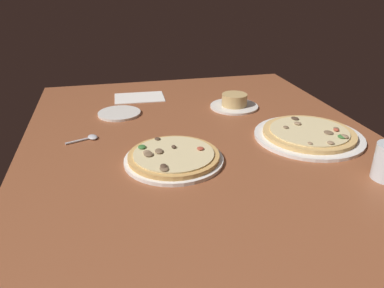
% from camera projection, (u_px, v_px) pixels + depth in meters
% --- Properties ---
extents(dining_table, '(1.50, 1.10, 0.04)m').
position_uv_depth(dining_table, '(209.00, 152.00, 1.11)').
color(dining_table, brown).
rests_on(dining_table, ground).
extents(pizza_main, '(0.27, 0.27, 0.03)m').
position_uv_depth(pizza_main, '(174.00, 157.00, 1.01)').
color(pizza_main, white).
rests_on(pizza_main, dining_table).
extents(pizza_side, '(0.33, 0.33, 0.03)m').
position_uv_depth(pizza_side, '(309.00, 134.00, 1.15)').
color(pizza_side, white).
rests_on(pizza_side, dining_table).
extents(ramekin_on_saucer, '(0.18, 0.18, 0.05)m').
position_uv_depth(ramekin_on_saucer, '(234.00, 102.00, 1.41)').
color(ramekin_on_saucer, silver).
rests_on(ramekin_on_saucer, dining_table).
extents(side_plate, '(0.15, 0.15, 0.01)m').
position_uv_depth(side_plate, '(119.00, 113.00, 1.34)').
color(side_plate, silver).
rests_on(side_plate, dining_table).
extents(paper_menu, '(0.15, 0.20, 0.00)m').
position_uv_depth(paper_menu, '(139.00, 98.00, 1.52)').
color(paper_menu, white).
rests_on(paper_menu, dining_table).
extents(spoon, '(0.06, 0.10, 0.01)m').
position_uv_depth(spoon, '(89.00, 138.00, 1.15)').
color(spoon, silver).
rests_on(spoon, dining_table).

